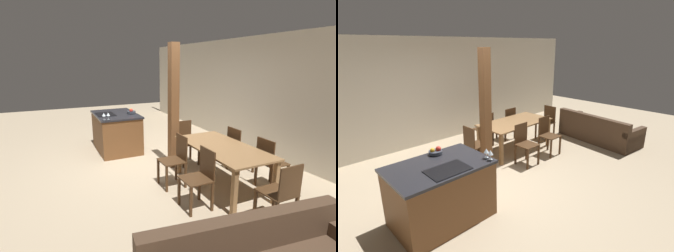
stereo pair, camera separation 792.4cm
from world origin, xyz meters
TOP-DOWN VIEW (x-y plane):
  - ground_plane at (0.00, 0.00)m, footprint 16.00×16.00m
  - wall_back at (0.00, 2.75)m, footprint 11.20×0.08m
  - kitchen_island at (-1.23, -0.33)m, footprint 1.40×0.96m
  - fruit_bowl at (-1.08, 0.01)m, footprint 0.21×0.21m
  - wine_glass_near at (-0.61, -0.73)m, footprint 0.08×0.08m
  - wine_glass_middle at (-0.61, -0.64)m, footprint 0.08×0.08m
  - dining_table at (1.48, 0.79)m, footprint 1.77×0.90m
  - dining_chair_near_left at (1.08, 0.11)m, footprint 0.40×0.40m
  - dining_chair_near_right at (1.88, 0.11)m, footprint 0.40×0.40m
  - dining_chair_far_left at (1.08, 1.48)m, footprint 0.40×0.40m
  - dining_chair_far_right at (1.88, 1.48)m, footprint 0.40×0.40m
  - dining_chair_head_end at (0.23, 0.79)m, footprint 0.40×0.40m
  - dining_chair_foot_end at (2.74, 0.79)m, footprint 0.40×0.40m
  - couch at (3.59, -0.30)m, footprint 1.14×2.18m
  - timber_post at (0.29, 0.46)m, footprint 0.17×0.17m

SIDE VIEW (x-z plane):
  - ground_plane at x=0.00m, z-range 0.00..0.00m
  - couch at x=3.59m, z-range -0.12..0.63m
  - kitchen_island at x=-1.23m, z-range 0.00..0.91m
  - dining_chair_near_left at x=1.08m, z-range 0.03..0.92m
  - dining_chair_near_right at x=1.88m, z-range 0.03..0.92m
  - dining_chair_far_left at x=1.08m, z-range 0.03..0.92m
  - dining_chair_far_right at x=1.88m, z-range 0.03..0.92m
  - dining_chair_head_end at x=0.23m, z-range 0.03..0.92m
  - dining_chair_foot_end at x=2.74m, z-range 0.03..0.92m
  - dining_table at x=1.48m, z-range 0.27..1.01m
  - fruit_bowl at x=-1.08m, z-range 0.90..1.01m
  - wine_glass_near at x=-0.61m, z-range 0.95..1.10m
  - wine_glass_middle at x=-0.61m, z-range 0.95..1.10m
  - timber_post at x=0.29m, z-range 0.00..2.47m
  - wall_back at x=0.00m, z-range 0.00..2.70m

